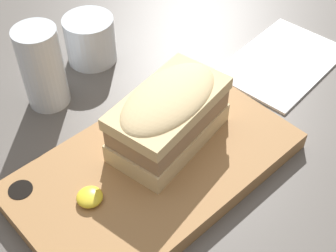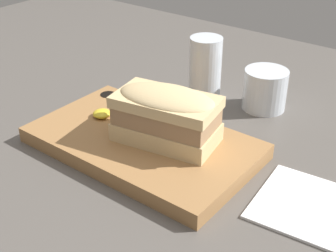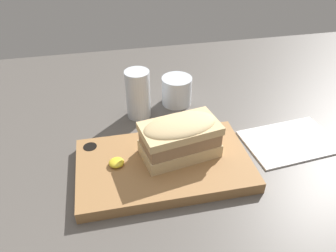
# 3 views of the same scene
# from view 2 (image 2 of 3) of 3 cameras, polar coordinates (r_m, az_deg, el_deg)

# --- Properties ---
(dining_table) EXTENTS (1.79, 1.15, 0.02)m
(dining_table) POSITION_cam_2_polar(r_m,az_deg,el_deg) (0.78, 0.31, -2.24)
(dining_table) COLOR #56514C
(dining_table) RESTS_ON ground
(serving_board) EXTENTS (0.35, 0.21, 0.03)m
(serving_board) POSITION_cam_2_polar(r_m,az_deg,el_deg) (0.74, -3.11, -2.03)
(serving_board) COLOR #9E7042
(serving_board) RESTS_ON dining_table
(sandwich) EXTENTS (0.17, 0.11, 0.08)m
(sandwich) POSITION_cam_2_polar(r_m,az_deg,el_deg) (0.70, -0.21, 1.51)
(sandwich) COLOR #DBBC84
(sandwich) RESTS_ON serving_board
(mustard_dollop) EXTENTS (0.03, 0.03, 0.01)m
(mustard_dollop) POSITION_cam_2_polar(r_m,az_deg,el_deg) (0.79, -8.06, 1.52)
(mustard_dollop) COLOR yellow
(mustard_dollop) RESTS_ON serving_board
(water_glass) EXTENTS (0.06, 0.06, 0.12)m
(water_glass) POSITION_cam_2_polar(r_m,az_deg,el_deg) (0.88, 4.53, 6.39)
(water_glass) COLOR silver
(water_glass) RESTS_ON dining_table
(wine_glass) EXTENTS (0.08, 0.08, 0.07)m
(wine_glass) POSITION_cam_2_polar(r_m,az_deg,el_deg) (0.87, 11.72, 4.14)
(wine_glass) COLOR silver
(wine_glass) RESTS_ON dining_table
(napkin) EXTENTS (0.22, 0.16, 0.00)m
(napkin) POSITION_cam_2_polar(r_m,az_deg,el_deg) (0.65, 19.73, -10.21)
(napkin) COLOR white
(napkin) RESTS_ON dining_table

